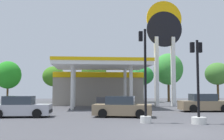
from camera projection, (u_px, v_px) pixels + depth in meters
ground_plane at (173, 132)px, 11.85m from camera, size 90.00×90.00×0.00m
gas_station at (98, 86)px, 33.14m from camera, size 10.53×14.15×4.75m
station_pole_sign at (164, 39)px, 30.36m from camera, size 4.07×0.56×12.00m
car_0 at (204, 103)px, 22.72m from camera, size 4.30×2.11×1.51m
car_1 at (122, 107)px, 18.19m from camera, size 4.23×2.56×1.42m
car_3 at (21, 107)px, 18.15m from camera, size 4.04×1.91×1.43m
traffic_signal_0 at (198, 98)px, 14.57m from camera, size 0.79×0.79×4.59m
traffic_signal_1 at (145, 93)px, 15.01m from camera, size 0.64×0.67×5.31m
tree_0 at (8, 75)px, 38.05m from camera, size 3.68×3.68×5.92m
tree_1 at (54, 76)px, 40.40m from camera, size 3.36×3.36×5.38m
tree_2 at (94, 72)px, 38.97m from camera, size 3.62×3.62×6.31m
tree_3 at (142, 76)px, 40.07m from camera, size 3.43×3.43×5.42m
tree_4 at (168, 69)px, 41.48m from camera, size 4.51×4.51×7.48m
tree_5 at (217, 74)px, 41.42m from camera, size 3.81×3.81×6.06m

